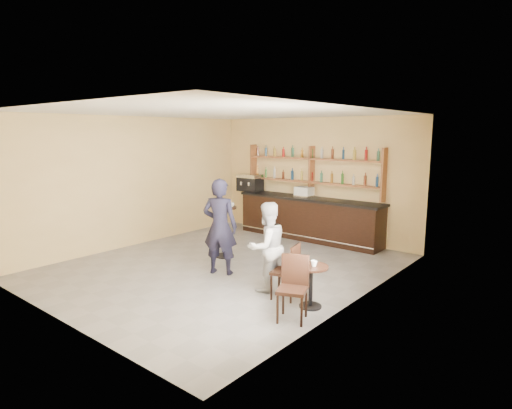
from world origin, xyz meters
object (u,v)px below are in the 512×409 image
Objects in this scene: man_main at (220,227)px; bar_counter at (309,218)px; chair_south at (292,289)px; patron_second at (267,247)px; cafe_table at (311,286)px; pastry_case at (304,192)px; chair_west at (285,271)px; espresso_machine at (250,183)px; pedestal_table at (224,232)px.

bar_counter is at bearing -111.65° from man_main.
man_main is 1.96× the size of chair_south.
chair_south is 0.61× the size of patron_second.
cafe_table is (2.31, -0.30, -0.61)m from man_main.
bar_counter reaches higher than chair_south.
chair_west is (2.08, -3.77, -0.77)m from pastry_case.
espresso_machine is 0.43× the size of patron_second.
pastry_case is 0.46× the size of chair_south.
patron_second reaches higher than pedestal_table.
chair_south is at bearing -85.24° from cafe_table.
patron_second reaches higher than pastry_case.
pedestal_table is at bearing -63.04° from espresso_machine.
pastry_case is 4.04m from patron_second.
man_main is at bearing -87.46° from bar_counter.
patron_second is (-0.46, 0.10, 0.33)m from chair_west.
pedestal_table is at bearing -129.04° from chair_west.
man_main is 2.75× the size of cafe_table.
patron_second is at bearing 149.20° from man_main.
pastry_case is at bearing -139.32° from patron_second.
man_main is (0.16, -3.52, 0.40)m from bar_counter.
espresso_machine is at bearing -82.38° from man_main.
man_main is at bearing 136.95° from chair_south.
patron_second is at bearing -116.34° from chair_west.
chair_west is at bearing 147.78° from man_main.
pastry_case is at bearing -1.79° from espresso_machine.
pedestal_table is 1.23m from man_main.
man_main is 2.57m from chair_south.
cafe_table is at bearing 70.42° from chair_west.
espresso_machine is 5.99m from cafe_table.
man_main is at bearing -94.43° from pastry_case.
espresso_machine is 0.59× the size of pedestal_table.
chair_south is (2.52, -4.42, -0.07)m from bar_counter.
man_main is 1.32m from patron_second.
bar_counter reaches higher than cafe_table.
pastry_case is at bearing 80.62° from pedestal_table.
bar_counter is at bearing 122.85° from cafe_table.
pedestal_table is at bearing 127.69° from chair_south.
espresso_machine reaches higher than pedestal_table.
man_main reaches higher than bar_counter.
chair_south is 1.34m from patron_second.
espresso_machine is 1.87m from pastry_case.
patron_second is at bearing -27.26° from pedestal_table.
man_main is 1.85m from chair_west.
pedestal_table is 3.60m from chair_south.
cafe_table is at bearing 98.65° from patron_second.
man_main is 1.20× the size of patron_second.
bar_counter is 2.14× the size of man_main.
chair_south is (4.55, -4.42, -0.87)m from espresso_machine.
patron_second is (1.45, -3.67, 0.25)m from bar_counter.
pedestal_table is 3.30m from cafe_table.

